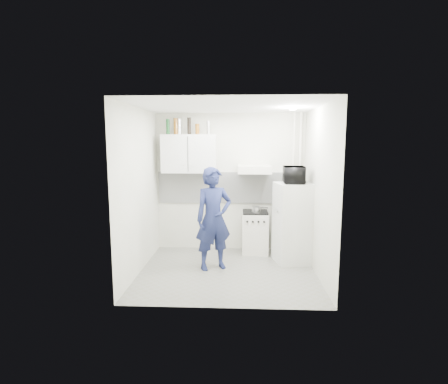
{
  "coord_description": "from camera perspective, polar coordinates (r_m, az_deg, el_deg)",
  "views": [
    {
      "loc": [
        0.19,
        -5.37,
        2.06
      ],
      "look_at": [
        -0.07,
        0.3,
        1.25
      ],
      "focal_mm": 28.0,
      "sensor_mm": 36.0,
      "label": 1
    }
  ],
  "objects": [
    {
      "name": "wall_back",
      "position": [
        6.67,
        0.99,
        1.58
      ],
      "size": [
        2.8,
        0.0,
        2.8
      ],
      "primitive_type": "plane",
      "rotation": [
        1.57,
        0.0,
        0.0
      ],
      "color": "silver",
      "rests_on": "floor"
    },
    {
      "name": "wall_left",
      "position": [
        5.65,
        -13.73,
        0.16
      ],
      "size": [
        0.0,
        2.6,
        2.6
      ],
      "primitive_type": "plane",
      "rotation": [
        1.57,
        0.0,
        1.57
      ],
      "color": "silver",
      "rests_on": "floor"
    },
    {
      "name": "bottle_e",
      "position": [
        6.48,
        -2.59,
        10.43
      ],
      "size": [
        0.06,
        0.06,
        0.24
      ],
      "primitive_type": "cylinder",
      "color": "silver",
      "rests_on": "upper_cabinet"
    },
    {
      "name": "stove",
      "position": [
        6.59,
        5.07,
        -6.65
      ],
      "size": [
        0.48,
        0.48,
        0.76
      ],
      "primitive_type": "cube",
      "color": "silver",
      "rests_on": "floor"
    },
    {
      "name": "ceiling",
      "position": [
        5.4,
        0.62,
        13.86
      ],
      "size": [
        2.8,
        2.8,
        0.0
      ],
      "primitive_type": "plane",
      "color": "white",
      "rests_on": "wall_back"
    },
    {
      "name": "canister_a",
      "position": [
        6.5,
        -4.37,
        10.19
      ],
      "size": [
        0.08,
        0.08,
        0.19
      ],
      "primitive_type": "cylinder",
      "color": "brown",
      "rests_on": "upper_cabinet"
    },
    {
      "name": "bottle_b",
      "position": [
        6.56,
        -7.89,
        10.56
      ],
      "size": [
        0.08,
        0.08,
        0.3
      ],
      "primitive_type": "cylinder",
      "color": "brown",
      "rests_on": "upper_cabinet"
    },
    {
      "name": "bottle_c",
      "position": [
        6.55,
        -7.33,
        10.52
      ],
      "size": [
        0.07,
        0.07,
        0.28
      ],
      "primitive_type": "cylinder",
      "color": "silver",
      "rests_on": "upper_cabinet"
    },
    {
      "name": "bottle_d",
      "position": [
        6.52,
        -5.71,
        10.66
      ],
      "size": [
        0.07,
        0.07,
        0.31
      ],
      "primitive_type": "cylinder",
      "color": "black",
      "rests_on": "upper_cabinet"
    },
    {
      "name": "range_hood",
      "position": [
        6.39,
        4.97,
        3.7
      ],
      "size": [
        0.6,
        0.5,
        0.14
      ],
      "primitive_type": "cube",
      "color": "silver",
      "rests_on": "wall_back"
    },
    {
      "name": "stove_top",
      "position": [
        6.5,
        5.12,
        -3.27
      ],
      "size": [
        0.46,
        0.46,
        0.03
      ],
      "primitive_type": "cube",
      "color": "black",
      "rests_on": "stove"
    },
    {
      "name": "backsplash",
      "position": [
        6.66,
        0.98,
        0.71
      ],
      "size": [
        2.74,
        0.03,
        0.6
      ],
      "primitive_type": "cube",
      "color": "white",
      "rests_on": "wall_back"
    },
    {
      "name": "wall_right",
      "position": [
        5.56,
        15.18,
        -0.03
      ],
      "size": [
        0.0,
        2.6,
        2.6
      ],
      "primitive_type": "plane",
      "rotation": [
        1.57,
        0.0,
        -1.57
      ],
      "color": "silver",
      "rests_on": "floor"
    },
    {
      "name": "ceiling_spot_fixture",
      "position": [
        5.65,
        11.16,
        13.15
      ],
      "size": [
        0.1,
        0.1,
        0.02
      ],
      "primitive_type": "cylinder",
      "color": "white",
      "rests_on": "ceiling"
    },
    {
      "name": "person",
      "position": [
        5.67,
        -1.71,
        -4.36
      ],
      "size": [
        0.72,
        0.62,
        1.67
      ],
      "primitive_type": "imported",
      "rotation": [
        0.0,
        0.0,
        0.43
      ],
      "color": "#1A214B",
      "rests_on": "floor"
    },
    {
      "name": "saucepan",
      "position": [
        6.46,
        5.26,
        -2.81
      ],
      "size": [
        0.16,
        0.16,
        0.09
      ],
      "primitive_type": "cylinder",
      "color": "silver",
      "rests_on": "stove_top"
    },
    {
      "name": "pipe_a",
      "position": [
        6.68,
        12.19,
        1.41
      ],
      "size": [
        0.05,
        0.05,
        2.6
      ],
      "primitive_type": "cylinder",
      "color": "silver",
      "rests_on": "floor"
    },
    {
      "name": "upper_cabinet",
      "position": [
        6.52,
        -5.69,
        6.24
      ],
      "size": [
        1.0,
        0.35,
        0.7
      ],
      "primitive_type": "cube",
      "color": "white",
      "rests_on": "wall_back"
    },
    {
      "name": "floor",
      "position": [
        5.76,
        0.58,
        -12.85
      ],
      "size": [
        2.8,
        2.8,
        0.0
      ],
      "primitive_type": "plane",
      "color": "slate",
      "rests_on": "ground"
    },
    {
      "name": "bottle_a",
      "position": [
        6.59,
        -9.15,
        10.47
      ],
      "size": [
        0.07,
        0.07,
        0.28
      ],
      "primitive_type": "cylinder",
      "color": "#144C1E",
      "rests_on": "upper_cabinet"
    },
    {
      "name": "pipe_b",
      "position": [
        6.66,
        11.17,
        1.42
      ],
      "size": [
        0.04,
        0.04,
        2.6
      ],
      "primitive_type": "cylinder",
      "color": "silver",
      "rests_on": "floor"
    },
    {
      "name": "fridge",
      "position": [
        6.12,
        11.16,
        -4.98
      ],
      "size": [
        0.67,
        0.67,
        1.38
      ],
      "primitive_type": "cube",
      "rotation": [
        0.0,
        0.0,
        0.2
      ],
      "color": "white",
      "rests_on": "floor"
    },
    {
      "name": "microwave",
      "position": [
        5.99,
        11.38,
        2.77
      ],
      "size": [
        0.52,
        0.37,
        0.28
      ],
      "primitive_type": "imported",
      "rotation": [
        0.0,
        0.0,
        1.53
      ],
      "color": "black",
      "rests_on": "fridge"
    }
  ]
}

